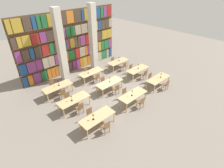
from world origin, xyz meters
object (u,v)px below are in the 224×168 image
Objects in this scene: chair_3 at (125,93)px; chair_8 at (116,89)px; pillar_left at (61,47)px; desk_lamp_4 at (110,79)px; reading_table_2 at (158,79)px; desk_lamp_2 at (161,75)px; reading_table_7 at (91,73)px; chair_7 at (68,98)px; desk_lamp_5 at (138,65)px; reading_table_4 at (109,83)px; reading_table_0 at (97,118)px; chair_1 at (90,114)px; reading_table_1 at (133,95)px; chair_5 at (151,78)px; chair_14 at (97,78)px; reading_table_3 at (74,100)px; chair_12 at (62,93)px; reading_table_8 at (118,62)px; chair_9 at (104,82)px; reading_table_5 at (138,70)px; desk_lamp_0 at (93,116)px; chair_13 at (53,86)px; desk_lamp_3 at (71,97)px; desk_lamp_1 at (132,92)px; desk_lamp_7 at (88,70)px; pillar_center at (93,38)px; chair_2 at (141,102)px; chair_11 at (132,69)px; chair_10 at (144,74)px; reading_table_6 at (58,87)px; chair_15 at (87,72)px; chair_4 at (166,84)px; desk_lamp_8 at (119,58)px; chair_16 at (124,66)px; chair_0 at (106,126)px; desk_lamp_6 at (58,82)px.

chair_8 is (-0.06, 0.90, 0.00)m from chair_3.
pillar_left is 4.75m from desk_lamp_4.
chair_3 reaches higher than reading_table_2.
reading_table_7 is at bearing 127.31° from desk_lamp_2.
chair_7 is 6.83m from desk_lamp_5.
chair_3 reaches higher than reading_table_4.
chair_1 reaches higher than reading_table_0.
chair_5 is at bearing 13.67° from reading_table_1.
reading_table_3 is at bearing -154.45° from chair_14.
desk_lamp_2 is at bearing -24.26° from chair_8.
reading_table_8 is (6.61, 0.74, 0.20)m from chair_12.
chair_7 is 3.33m from chair_9.
desk_lamp_4 is at bearing -144.96° from reading_table_8.
reading_table_3 is at bearing 179.20° from reading_table_5.
chair_7 is at bearing 86.18° from desk_lamp_0.
desk_lamp_3 is at bearing 87.24° from chair_13.
reading_table_1 is 5.06× the size of desk_lamp_1.
reading_table_2 is 5.92m from desk_lamp_7.
chair_2 is (-1.60, -7.12, -2.51)m from pillar_center.
pillar_left is 2.88m from desk_lamp_7.
chair_5 is 1.00× the size of chair_11.
desk_lamp_5 is at bearing -166.27° from chair_1.
reading_table_7 is at bearing -135.36° from pillar_center.
chair_5 is 0.78m from chair_10.
chair_1 is 4.60m from chair_14.
reading_table_6 is at bearing -49.44° from chair_3.
chair_15 is (3.21, 4.76, 0.00)m from chair_1.
reading_table_0 is 2.48× the size of chair_13.
chair_7 is (-3.39, 2.41, 0.00)m from chair_3.
desk_lamp_3 reaches higher than reading_table_8.
chair_14 is at bearing 90.65° from chair_2.
chair_9 and chair_13 have the same top height.
desk_lamp_3 is (-3.53, 2.36, 0.37)m from reading_table_1.
chair_4 reaches higher than reading_table_1.
chair_13 is 2.18× the size of desk_lamp_8.
reading_table_4 is 3.69m from chair_16.
chair_2 reaches higher than reading_table_1.
chair_11 is (3.37, 3.05, -0.20)m from reading_table_1.
desk_lamp_5 is (1.76, -4.07, -1.91)m from pillar_center.
chair_1 is at bearing -148.48° from reading_table_8.
chair_0 is 1.00× the size of chair_7.
desk_lamp_1 is 5.61m from desk_lamp_6.
chair_12 is at bearing -103.80° from desk_lamp_6.
pillar_left is 6.70× the size of chair_8.
chair_12 is (-3.36, 1.54, -0.55)m from desk_lamp_4.
chair_2 is 2.23× the size of desk_lamp_7.
reading_table_2 is at bearing 87.20° from chair_5.
desk_lamp_6 reaches higher than reading_table_8.
reading_table_1 is at bearing -89.47° from desk_lamp_4.
desk_lamp_6 is 1.11× the size of desk_lamp_7.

